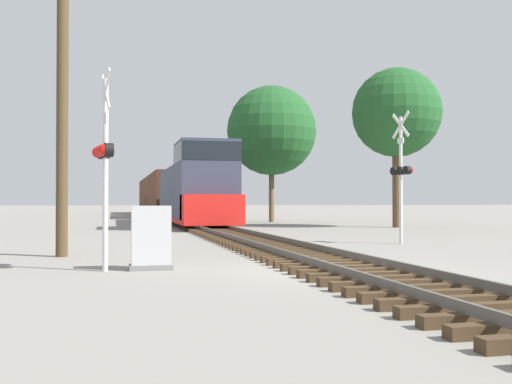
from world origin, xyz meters
TOP-DOWN VIEW (x-y plane):
  - ground_plane at (0.00, 0.00)m, footprint 400.00×400.00m
  - rail_track_bed at (0.00, -0.00)m, footprint 2.60×160.00m
  - freight_train at (0.00, 42.32)m, footprint 3.11×52.11m
  - crossing_signal_near at (-5.04, 1.18)m, footprint 0.48×1.01m
  - crossing_signal_far at (5.14, 7.30)m, footprint 0.49×1.01m
  - relay_cabinet at (-4.02, 1.24)m, footprint 0.94×0.50m
  - utility_pole at (-6.21, 4.95)m, footprint 1.80×0.32m
  - tree_far_right at (11.05, 19.42)m, footprint 5.13×5.13m
  - tree_mid_background at (6.26, 29.42)m, footprint 6.45×6.45m

SIDE VIEW (x-z plane):
  - ground_plane at x=0.00m, z-range 0.00..0.00m
  - rail_track_bed at x=0.00m, z-range -0.02..0.29m
  - relay_cabinet at x=-4.02m, z-range -0.01..1.40m
  - freight_train at x=0.00m, z-range -0.24..4.46m
  - crossing_signal_near at x=-5.04m, z-range 0.32..4.66m
  - crossing_signal_far at x=5.14m, z-range 0.22..4.90m
  - utility_pole at x=-6.21m, z-range 0.11..8.49m
  - tree_mid_background at x=6.26m, z-range 1.68..11.50m
  - tree_far_right at x=11.05m, z-range 2.00..11.19m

